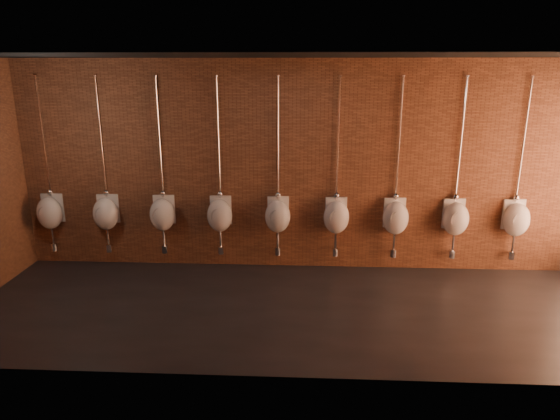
% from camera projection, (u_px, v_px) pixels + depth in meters
% --- Properties ---
extents(ground, '(8.50, 8.50, 0.00)m').
position_uv_depth(ground, '(293.00, 309.00, 6.58)').
color(ground, black).
rests_on(ground, ground).
extents(room_shell, '(8.54, 3.04, 3.22)m').
position_uv_depth(room_shell, '(294.00, 158.00, 6.02)').
color(room_shell, black).
rests_on(room_shell, ground).
extents(urinal_0, '(0.43, 0.38, 2.72)m').
position_uv_depth(urinal_0, '(50.00, 212.00, 7.82)').
color(urinal_0, silver).
rests_on(urinal_0, ground).
extents(urinal_1, '(0.43, 0.38, 2.72)m').
position_uv_depth(urinal_1, '(106.00, 213.00, 7.78)').
color(urinal_1, silver).
rests_on(urinal_1, ground).
extents(urinal_2, '(0.43, 0.38, 2.72)m').
position_uv_depth(urinal_2, '(162.00, 213.00, 7.74)').
color(urinal_2, silver).
rests_on(urinal_2, ground).
extents(urinal_3, '(0.43, 0.38, 2.72)m').
position_uv_depth(urinal_3, '(220.00, 214.00, 7.69)').
color(urinal_3, silver).
rests_on(urinal_3, ground).
extents(urinal_4, '(0.43, 0.38, 2.72)m').
position_uv_depth(urinal_4, '(278.00, 215.00, 7.65)').
color(urinal_4, silver).
rests_on(urinal_4, ground).
extents(urinal_5, '(0.43, 0.38, 2.72)m').
position_uv_depth(urinal_5, '(336.00, 216.00, 7.61)').
color(urinal_5, silver).
rests_on(urinal_5, ground).
extents(urinal_6, '(0.43, 0.38, 2.72)m').
position_uv_depth(urinal_6, '(396.00, 217.00, 7.56)').
color(urinal_6, silver).
rests_on(urinal_6, ground).
extents(urinal_7, '(0.43, 0.38, 2.72)m').
position_uv_depth(urinal_7, '(455.00, 218.00, 7.52)').
color(urinal_7, silver).
rests_on(urinal_7, ground).
extents(urinal_8, '(0.43, 0.38, 2.72)m').
position_uv_depth(urinal_8, '(516.00, 219.00, 7.48)').
color(urinal_8, silver).
rests_on(urinal_8, ground).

